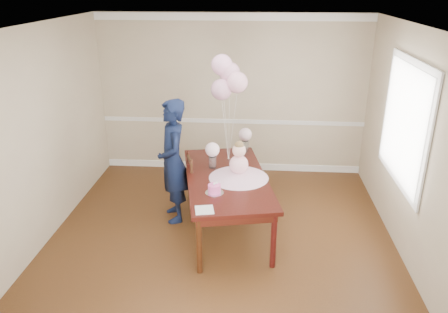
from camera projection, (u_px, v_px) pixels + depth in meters
floor at (219, 246)px, 5.58m from camera, size 4.50×5.00×0.00m
ceiling at (218, 28)px, 4.57m from camera, size 4.50×5.00×0.02m
wall_back at (232, 96)px, 7.39m from camera, size 4.50×0.02×2.70m
wall_front at (184, 288)px, 2.76m from camera, size 4.50×0.02×2.70m
wall_left at (33, 143)px, 5.24m from camera, size 0.02×5.00×2.70m
wall_right at (418, 153)px, 4.91m from camera, size 0.02×5.00×2.70m
chair_rail_trim at (232, 121)px, 7.55m from camera, size 4.50×0.02×0.07m
crown_molding at (233, 17)px, 6.90m from camera, size 4.50×0.02×0.12m
baseboard_trim at (231, 166)px, 7.86m from camera, size 4.50×0.02×0.12m
window_frame at (405, 123)px, 5.30m from camera, size 0.02×1.66×1.56m
window_blinds at (403, 123)px, 5.30m from camera, size 0.01×1.50×1.40m
dining_table_top at (226, 178)px, 5.74m from camera, size 1.41×2.22×0.05m
table_apron at (226, 184)px, 5.77m from camera, size 1.29×2.10×0.10m
table_leg_fl at (199, 246)px, 4.96m from camera, size 0.08×0.08×0.72m
table_leg_fr at (273, 240)px, 5.06m from camera, size 0.08×0.08×0.72m
table_leg_bl at (191, 177)px, 6.70m from camera, size 0.08×0.08×0.72m
table_leg_br at (246, 174)px, 6.80m from camera, size 0.08×0.08×0.72m
baby_skirt at (239, 174)px, 5.68m from camera, size 0.92×0.92×0.10m
baby_torso at (239, 164)px, 5.63m from camera, size 0.25×0.25×0.25m
baby_head at (239, 150)px, 5.55m from camera, size 0.17×0.17×0.17m
baby_hair at (239, 146)px, 5.53m from camera, size 0.12×0.12×0.12m
cake_platter at (214, 193)px, 5.28m from camera, size 0.27×0.27×0.01m
birthday_cake at (214, 189)px, 5.26m from camera, size 0.18×0.18×0.10m
cake_flower_a at (214, 184)px, 5.23m from camera, size 0.03×0.03×0.03m
cake_flower_b at (217, 183)px, 5.25m from camera, size 0.03×0.03×0.03m
rose_vase_near at (213, 162)px, 5.96m from camera, size 0.12×0.12×0.16m
roses_near at (212, 150)px, 5.89m from camera, size 0.20×0.20×0.20m
rose_vase_far at (245, 146)px, 6.54m from camera, size 0.12×0.12×0.16m
roses_far at (245, 134)px, 6.48m from camera, size 0.20×0.20×0.20m
napkin at (204, 210)px, 4.88m from camera, size 0.24×0.24×0.01m
balloon_weight at (229, 159)px, 6.26m from camera, size 0.05×0.05×0.02m
balloon_a at (221, 90)px, 5.86m from camera, size 0.29×0.29×0.29m
balloon_b at (237, 82)px, 5.80m from camera, size 0.29×0.29×0.29m
balloon_c at (230, 73)px, 5.89m from camera, size 0.29×0.29×0.29m
balloon_d at (222, 65)px, 5.86m from camera, size 0.29×0.29×0.29m
balloon_ribbon_a at (225, 131)px, 6.09m from camera, size 0.09×0.02×0.86m
balloon_ribbon_b at (233, 128)px, 6.06m from camera, size 0.11×0.03×0.96m
balloon_ribbon_c at (229, 122)px, 6.10m from camera, size 0.00×0.10×1.07m
balloon_ribbon_d at (225, 119)px, 6.09m from camera, size 0.10×0.09×1.17m
dining_chair_seat at (204, 189)px, 6.15m from camera, size 0.52×0.52×0.05m
chair_leg_fl at (194, 210)px, 6.05m from camera, size 0.05×0.05×0.41m
chair_leg_fr at (218, 208)px, 6.11m from camera, size 0.05×0.05×0.41m
chair_leg_bl at (191, 199)px, 6.36m from camera, size 0.05×0.05×0.41m
chair_leg_br at (214, 197)px, 6.42m from camera, size 0.05×0.05×0.41m
chair_back_post_l at (192, 178)px, 5.86m from camera, size 0.05×0.05×0.53m
chair_back_post_r at (188, 168)px, 6.17m from camera, size 0.05×0.05×0.53m
chair_slat_low at (190, 180)px, 6.05m from camera, size 0.14×0.37×0.05m
chair_slat_mid at (190, 170)px, 6.00m from camera, size 0.14×0.37×0.05m
chair_slat_top at (190, 160)px, 5.94m from camera, size 0.14×0.37×0.05m
woman at (173, 161)px, 5.95m from camera, size 0.61×0.73×1.74m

